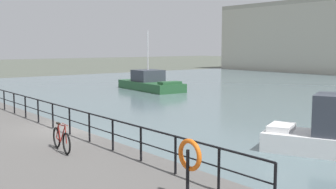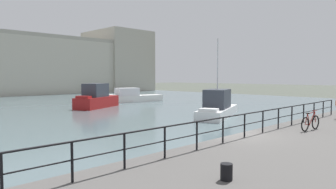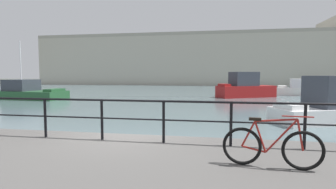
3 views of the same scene
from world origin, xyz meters
name	(u,v)px [view 1 (image 1 of 3)]	position (x,y,z in m)	size (l,w,h in m)	color
ground_plane	(74,144)	(0.00, 0.00, 0.00)	(240.00, 240.00, 0.00)	#4C5147
moored_blue_motorboat	(150,83)	(-15.90, 15.64, 0.68)	(8.10, 3.56, 5.70)	#23512D
quay_railing	(53,111)	(-0.43, -0.75, 1.45)	(23.15, 0.07, 1.08)	black
parked_bicycle	(61,140)	(3.51, -2.13, 1.10)	(1.77, 0.26, 0.98)	black
life_ring_stand	(190,157)	(9.42, -1.66, 1.69)	(0.75, 0.16, 1.40)	black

